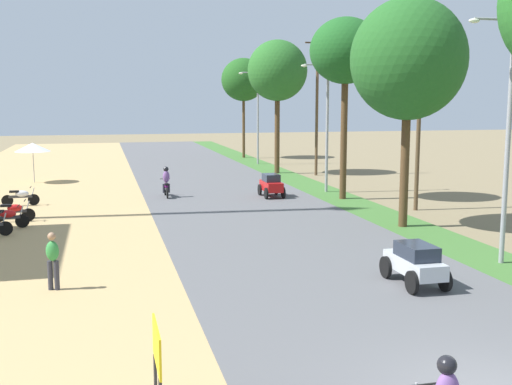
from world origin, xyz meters
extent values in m
cylinder|color=black|center=(-10.33, 16.57, 0.34)|extent=(0.56, 0.06, 0.56)
cylinder|color=#A5A8AD|center=(-10.39, 16.57, 0.61)|extent=(0.26, 0.05, 0.68)
cylinder|color=black|center=(-10.45, 16.57, 0.98)|extent=(0.04, 0.54, 0.04)
cylinder|color=black|center=(-9.88, 18.02, 0.34)|extent=(0.56, 0.06, 0.56)
cube|color=#333338|center=(-10.50, 18.02, 0.52)|extent=(1.12, 0.12, 0.12)
ellipsoid|color=red|center=(-10.42, 18.02, 0.66)|extent=(0.64, 0.28, 0.32)
cylinder|color=#A5A8AD|center=(-9.94, 18.02, 0.61)|extent=(0.26, 0.05, 0.68)
cylinder|color=black|center=(-10.00, 18.02, 0.98)|extent=(0.04, 0.54, 0.04)
cylinder|color=black|center=(-9.78, 19.45, 0.34)|extent=(0.56, 0.06, 0.56)
cube|color=#333338|center=(-10.40, 19.45, 0.52)|extent=(1.12, 0.12, 0.12)
ellipsoid|color=red|center=(-10.32, 19.45, 0.66)|extent=(0.64, 0.28, 0.32)
cube|color=black|center=(-10.68, 19.45, 0.78)|extent=(0.44, 0.20, 0.10)
cylinder|color=#A5A8AD|center=(-9.84, 19.45, 0.61)|extent=(0.26, 0.05, 0.68)
cylinder|color=black|center=(-9.90, 19.45, 0.98)|extent=(0.04, 0.54, 0.04)
cylinder|color=black|center=(-9.98, 23.78, 0.34)|extent=(0.56, 0.06, 0.56)
cylinder|color=black|center=(-11.22, 23.78, 0.34)|extent=(0.56, 0.06, 0.56)
cube|color=#333338|center=(-10.60, 23.78, 0.52)|extent=(1.12, 0.12, 0.12)
ellipsoid|color=silver|center=(-10.52, 23.78, 0.66)|extent=(0.64, 0.28, 0.32)
cube|color=black|center=(-10.88, 23.78, 0.78)|extent=(0.44, 0.20, 0.10)
cylinder|color=#A5A8AD|center=(-10.04, 23.78, 0.61)|extent=(0.26, 0.05, 0.68)
cylinder|color=black|center=(-10.10, 23.78, 0.98)|extent=(0.04, 0.54, 0.04)
cylinder|color=#262628|center=(-5.82, 1.67, 0.46)|extent=(0.06, 0.06, 0.80)
cube|color=yellow|center=(-5.82, 1.17, 1.21)|extent=(0.04, 1.30, 0.70)
cylinder|color=#99999E|center=(-10.83, 32.94, 1.11)|extent=(0.05, 0.05, 2.10)
cone|color=white|center=(-10.83, 32.94, 2.31)|extent=(2.20, 2.20, 0.55)
cylinder|color=#33333D|center=(-7.93, 8.74, 0.47)|extent=(0.14, 0.14, 0.82)
cylinder|color=#33333D|center=(-8.10, 8.79, 0.47)|extent=(0.14, 0.14, 0.82)
ellipsoid|color=#338C3F|center=(-8.01, 8.77, 1.16)|extent=(0.41, 0.32, 0.56)
sphere|color=#9E7556|center=(-8.01, 8.77, 1.57)|extent=(0.22, 0.22, 0.22)
cylinder|color=#4C351E|center=(5.45, 14.56, 2.80)|extent=(0.36, 0.36, 5.49)
ellipsoid|color=#205720|center=(5.45, 14.56, 6.88)|extent=(4.65, 4.65, 4.86)
cylinder|color=#4C351E|center=(5.77, 22.10, 3.45)|extent=(0.35, 0.35, 6.78)
ellipsoid|color=#1B531E|center=(5.77, 22.10, 7.78)|extent=(3.71, 3.71, 3.40)
cylinder|color=#4C351E|center=(5.58, 34.39, 3.10)|extent=(0.36, 0.36, 6.08)
ellipsoid|color=#255F22|center=(5.58, 34.39, 7.31)|extent=(4.20, 4.20, 4.25)
cylinder|color=#4C351E|center=(5.93, 46.83, 3.03)|extent=(0.25, 0.25, 5.95)
ellipsoid|color=#1E511B|center=(5.93, 46.83, 7.06)|extent=(3.97, 3.97, 3.81)
cylinder|color=gray|center=(5.80, 8.38, 3.95)|extent=(0.16, 0.16, 7.78)
cylinder|color=gray|center=(5.10, 8.38, 7.69)|extent=(1.40, 0.08, 0.08)
ellipsoid|color=silver|center=(4.40, 8.38, 7.62)|extent=(0.36, 0.20, 0.14)
cylinder|color=gray|center=(5.80, 24.74, 3.70)|extent=(0.16, 0.16, 7.28)
cylinder|color=gray|center=(5.10, 24.74, 7.19)|extent=(1.40, 0.08, 0.08)
ellipsoid|color=silver|center=(4.40, 24.74, 7.12)|extent=(0.36, 0.20, 0.14)
cylinder|color=gray|center=(6.50, 24.74, 7.19)|extent=(1.40, 0.08, 0.08)
ellipsoid|color=silver|center=(7.20, 24.74, 7.12)|extent=(0.36, 0.20, 0.14)
cylinder|color=gray|center=(5.80, 40.97, 3.82)|extent=(0.16, 0.16, 7.52)
cylinder|color=gray|center=(5.10, 40.97, 7.43)|extent=(1.40, 0.08, 0.08)
ellipsoid|color=silver|center=(4.40, 40.97, 7.36)|extent=(0.36, 0.20, 0.14)
cylinder|color=gray|center=(6.50, 40.97, 7.43)|extent=(1.40, 0.08, 0.08)
ellipsoid|color=silver|center=(7.20, 40.97, 7.36)|extent=(0.36, 0.20, 0.14)
cylinder|color=brown|center=(8.01, 18.29, 4.75)|extent=(0.20, 0.20, 9.49)
cube|color=#473323|center=(8.01, 18.29, 8.99)|extent=(1.80, 0.10, 0.10)
cylinder|color=brown|center=(8.01, 32.87, 4.82)|extent=(0.20, 0.20, 9.63)
cube|color=#473323|center=(8.01, 32.87, 9.13)|extent=(1.80, 0.10, 0.10)
cube|color=#B7BCC1|center=(1.88, 6.80, 0.65)|extent=(0.88, 2.25, 0.44)
cube|color=#232B38|center=(1.88, 6.70, 1.07)|extent=(0.81, 1.30, 0.40)
cylinder|color=black|center=(2.38, 5.99, 0.40)|extent=(0.11, 0.64, 0.64)
cylinder|color=black|center=(1.39, 5.99, 0.40)|extent=(0.11, 0.64, 0.64)
cylinder|color=black|center=(2.38, 7.61, 0.40)|extent=(0.11, 0.64, 0.64)
cylinder|color=black|center=(1.39, 7.61, 0.40)|extent=(0.11, 0.64, 0.64)
cube|color=red|center=(2.22, 23.52, 0.66)|extent=(0.84, 1.95, 0.50)
cube|color=#232B38|center=(2.22, 23.57, 1.11)|extent=(0.77, 1.10, 0.40)
cylinder|color=black|center=(2.69, 22.82, 0.38)|extent=(0.10, 0.60, 0.60)
cylinder|color=black|center=(1.75, 22.82, 0.38)|extent=(0.10, 0.60, 0.60)
cylinder|color=black|center=(2.69, 24.23, 0.38)|extent=(0.10, 0.60, 0.60)
cylinder|color=black|center=(1.75, 24.23, 0.38)|extent=(0.10, 0.60, 0.60)
cylinder|color=black|center=(-2.01, -0.80, 1.00)|extent=(0.54, 0.04, 0.04)
sphere|color=black|center=(-2.01, -1.46, 1.60)|extent=(0.28, 0.28, 0.28)
cylinder|color=black|center=(-3.30, 25.48, 0.36)|extent=(0.06, 0.56, 0.56)
cylinder|color=black|center=(-3.30, 24.24, 0.36)|extent=(0.06, 0.56, 0.56)
cube|color=#333338|center=(-3.30, 24.86, 0.54)|extent=(0.12, 1.12, 0.12)
ellipsoid|color=#8C1E8C|center=(-3.30, 24.94, 0.68)|extent=(0.28, 0.64, 0.32)
cube|color=black|center=(-3.30, 24.58, 0.80)|extent=(0.20, 0.44, 0.10)
cylinder|color=#A5A8AD|center=(-3.30, 25.42, 0.63)|extent=(0.05, 0.26, 0.68)
cylinder|color=black|center=(-3.30, 25.36, 1.00)|extent=(0.54, 0.04, 0.04)
ellipsoid|color=#724C8C|center=(-3.30, 24.66, 1.20)|extent=(0.36, 0.28, 0.64)
sphere|color=black|center=(-3.30, 24.70, 1.60)|extent=(0.28, 0.28, 0.28)
cylinder|color=#2D2D38|center=(-3.44, 24.76, 0.56)|extent=(0.12, 0.12, 0.48)
cylinder|color=#2D2D38|center=(-3.16, 24.76, 0.56)|extent=(0.12, 0.12, 0.48)
camera|label=1|loc=(-6.59, -8.93, 5.27)|focal=44.20mm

